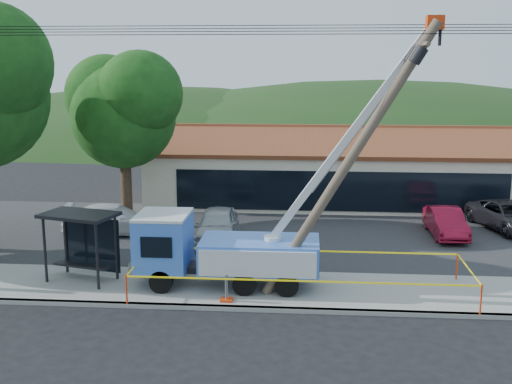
{
  "coord_description": "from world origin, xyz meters",
  "views": [
    {
      "loc": [
        2.21,
        -18.47,
        8.35
      ],
      "look_at": [
        0.3,
        5.0,
        3.56
      ],
      "focal_mm": 45.0,
      "sensor_mm": 36.0,
      "label": 1
    }
  ],
  "objects_px": {
    "leaning_pole": "(356,150)",
    "car_silver": "(218,243)",
    "car_red": "(445,238)",
    "car_dark": "(508,232)",
    "car_white": "(115,235)",
    "utility_truck": "(224,246)",
    "bus_shelter": "(83,230)"
  },
  "relations": [
    {
      "from": "utility_truck",
      "to": "leaning_pole",
      "type": "xyz_separation_m",
      "value": [
        4.7,
        -0.74,
        3.72
      ]
    },
    {
      "from": "utility_truck",
      "to": "car_red",
      "type": "xyz_separation_m",
      "value": [
        9.73,
        7.88,
        -1.66
      ]
    },
    {
      "from": "leaning_pole",
      "to": "car_red",
      "type": "distance_m",
      "value": 11.34
    },
    {
      "from": "car_silver",
      "to": "car_red",
      "type": "distance_m",
      "value": 10.98
    },
    {
      "from": "leaning_pole",
      "to": "car_dark",
      "type": "xyz_separation_m",
      "value": [
        8.42,
        10.08,
        -5.38
      ]
    },
    {
      "from": "utility_truck",
      "to": "bus_shelter",
      "type": "bearing_deg",
      "value": 177.45
    },
    {
      "from": "leaning_pole",
      "to": "car_red",
      "type": "relative_size",
      "value": 2.35
    },
    {
      "from": "bus_shelter",
      "to": "car_dark",
      "type": "distance_m",
      "value": 20.76
    },
    {
      "from": "car_red",
      "to": "car_dark",
      "type": "bearing_deg",
      "value": 21.5
    },
    {
      "from": "car_silver",
      "to": "car_dark",
      "type": "xyz_separation_m",
      "value": [
        14.22,
        3.29,
        0.0
      ]
    },
    {
      "from": "bus_shelter",
      "to": "car_dark",
      "type": "bearing_deg",
      "value": 41.89
    },
    {
      "from": "car_silver",
      "to": "car_white",
      "type": "height_order",
      "value": "car_silver"
    },
    {
      "from": "leaning_pole",
      "to": "bus_shelter",
      "type": "distance_m",
      "value": 10.69
    },
    {
      "from": "car_silver",
      "to": "car_white",
      "type": "xyz_separation_m",
      "value": [
        -5.23,
        0.97,
        0.0
      ]
    },
    {
      "from": "bus_shelter",
      "to": "car_silver",
      "type": "bearing_deg",
      "value": 69.1
    },
    {
      "from": "car_red",
      "to": "car_white",
      "type": "height_order",
      "value": "car_white"
    },
    {
      "from": "bus_shelter",
      "to": "car_white",
      "type": "xyz_separation_m",
      "value": [
        -0.91,
        6.78,
        -2.08
      ]
    },
    {
      "from": "car_silver",
      "to": "car_red",
      "type": "xyz_separation_m",
      "value": [
        10.83,
        1.83,
        0.0
      ]
    },
    {
      "from": "car_dark",
      "to": "car_white",
      "type": "bearing_deg",
      "value": 170.08
    },
    {
      "from": "car_white",
      "to": "car_dark",
      "type": "bearing_deg",
      "value": -87.61
    },
    {
      "from": "bus_shelter",
      "to": "leaning_pole",
      "type": "bearing_deg",
      "value": 10.19
    },
    {
      "from": "car_silver",
      "to": "car_white",
      "type": "distance_m",
      "value": 5.32
    },
    {
      "from": "leaning_pole",
      "to": "car_silver",
      "type": "height_order",
      "value": "leaning_pole"
    },
    {
      "from": "leaning_pole",
      "to": "car_dark",
      "type": "height_order",
      "value": "leaning_pole"
    },
    {
      "from": "utility_truck",
      "to": "car_dark",
      "type": "height_order",
      "value": "utility_truck"
    },
    {
      "from": "leaning_pole",
      "to": "bus_shelter",
      "type": "bearing_deg",
      "value": 174.44
    },
    {
      "from": "utility_truck",
      "to": "car_red",
      "type": "relative_size",
      "value": 2.63
    },
    {
      "from": "leaning_pole",
      "to": "car_dark",
      "type": "distance_m",
      "value": 14.2
    },
    {
      "from": "utility_truck",
      "to": "car_silver",
      "type": "xyz_separation_m",
      "value": [
        -1.1,
        6.05,
        -1.66
      ]
    },
    {
      "from": "car_white",
      "to": "car_dark",
      "type": "height_order",
      "value": "car_white"
    },
    {
      "from": "car_white",
      "to": "car_red",
      "type": "bearing_deg",
      "value": -91.34
    },
    {
      "from": "utility_truck",
      "to": "car_silver",
      "type": "height_order",
      "value": "utility_truck"
    }
  ]
}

